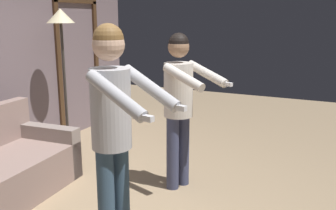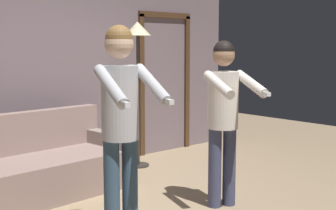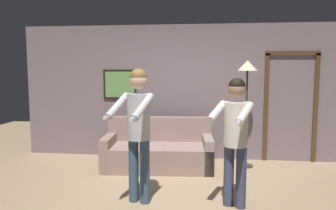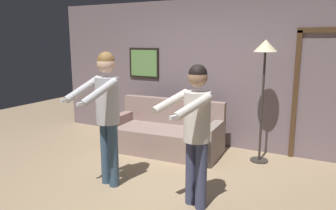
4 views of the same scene
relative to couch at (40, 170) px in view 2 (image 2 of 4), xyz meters
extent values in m
cube|color=slate|center=(0.39, 0.77, 1.02)|extent=(6.40, 0.06, 2.60)
cube|color=#4C331E|center=(1.96, 0.72, 0.74)|extent=(0.08, 0.04, 2.04)
cube|color=#4C331E|center=(2.86, 0.72, 0.74)|extent=(0.08, 0.04, 2.04)
cube|color=#4C331E|center=(2.41, 0.72, 1.76)|extent=(0.98, 0.04, 0.08)
cube|color=gray|center=(0.00, -0.04, -0.07)|extent=(1.96, 0.98, 0.42)
cube|color=gray|center=(-0.02, 0.31, 0.37)|extent=(1.91, 0.27, 0.45)
cube|color=gray|center=(0.87, 0.02, 0.01)|extent=(0.22, 0.86, 0.58)
cylinder|color=#332D28|center=(1.54, 0.27, -0.27)|extent=(0.28, 0.28, 0.02)
cylinder|color=#332D28|center=(1.54, 0.27, 0.60)|extent=(0.04, 0.04, 1.70)
cone|color=#F9EAB7|center=(1.54, 0.27, 1.53)|extent=(0.35, 0.35, 0.18)
cylinder|color=#354E65|center=(-0.10, -1.50, 0.14)|extent=(0.13, 0.13, 0.84)
cylinder|color=#354E65|center=(0.05, -1.53, 0.14)|extent=(0.13, 0.13, 0.84)
cylinder|color=#B2B2B7|center=(-0.02, -1.52, 0.86)|extent=(0.30, 0.30, 0.60)
sphere|color=#D8AD8E|center=(-0.02, -1.52, 1.33)|extent=(0.23, 0.23, 0.23)
sphere|color=brown|center=(-0.02, -1.52, 1.37)|extent=(0.22, 0.22, 0.22)
cylinder|color=#B2B2B7|center=(-0.25, -1.71, 1.02)|extent=(0.21, 0.52, 0.30)
cube|color=white|center=(-0.30, -1.94, 0.91)|extent=(0.07, 0.16, 0.04)
cylinder|color=#B2B2B7|center=(0.09, -1.79, 1.02)|extent=(0.21, 0.52, 0.30)
cube|color=white|center=(0.03, -2.02, 0.91)|extent=(0.07, 0.16, 0.04)
cylinder|color=#3B4160|center=(1.14, -1.48, 0.12)|extent=(0.13, 0.13, 0.79)
cylinder|color=#3B4160|center=(1.28, -1.54, 0.12)|extent=(0.13, 0.13, 0.79)
cylinder|color=silver|center=(1.21, -1.51, 0.79)|extent=(0.30, 0.30, 0.56)
sphere|color=#9E7556|center=(1.21, -1.51, 1.23)|extent=(0.22, 0.22, 0.22)
sphere|color=black|center=(1.21, -1.51, 1.26)|extent=(0.21, 0.21, 0.21)
cylinder|color=silver|center=(0.97, -1.67, 0.96)|extent=(0.26, 0.50, 0.23)
cylinder|color=silver|center=(1.28, -1.79, 0.96)|extent=(0.26, 0.50, 0.23)
cube|color=white|center=(1.20, -2.01, 0.89)|extent=(0.09, 0.15, 0.04)
camera|label=1|loc=(-2.25, -3.04, 1.52)|focal=40.00mm
camera|label=2|loc=(-2.19, -4.55, 1.31)|focal=50.00mm
camera|label=3|loc=(0.84, -5.61, 1.47)|focal=35.00mm
camera|label=4|loc=(2.58, -4.77, 1.63)|focal=35.00mm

